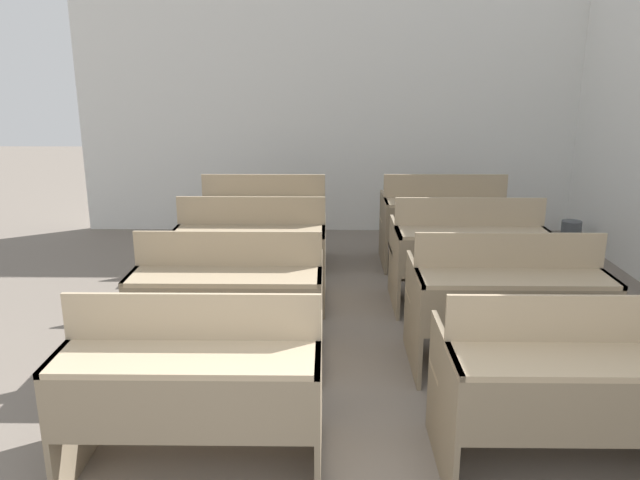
{
  "coord_description": "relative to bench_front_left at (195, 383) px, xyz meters",
  "views": [
    {
      "loc": [
        -0.02,
        -1.26,
        2.01
      ],
      "look_at": [
        -0.07,
        3.13,
        0.79
      ],
      "focal_mm": 35.0,
      "sensor_mm": 36.0,
      "label": 1
    }
  ],
  "objects": [
    {
      "name": "bench_second_right",
      "position": [
        1.86,
        1.16,
        0.0
      ],
      "size": [
        1.26,
        0.76,
        0.96
      ],
      "color": "#7B6B55",
      "rests_on": "ground_plane"
    },
    {
      "name": "bench_back_right",
      "position": [
        1.86,
        3.47,
        0.0
      ],
      "size": [
        1.26,
        0.76,
        0.96
      ],
      "color": "#7C6D56",
      "rests_on": "ground_plane"
    },
    {
      "name": "bench_front_right",
      "position": [
        1.86,
        0.0,
        0.0
      ],
      "size": [
        1.26,
        0.76,
        0.96
      ],
      "color": "#796953",
      "rests_on": "ground_plane"
    },
    {
      "name": "bench_back_left",
      "position": [
        -0.0,
        3.45,
        0.0
      ],
      "size": [
        1.26,
        0.76,
        0.96
      ],
      "color": "#7B6C55",
      "rests_on": "ground_plane"
    },
    {
      "name": "bench_second_left",
      "position": [
        -0.01,
        1.18,
        0.0
      ],
      "size": [
        1.26,
        0.76,
        0.96
      ],
      "color": "#7A6A53",
      "rests_on": "ground_plane"
    },
    {
      "name": "wall_back",
      "position": [
        0.68,
        4.94,
        1.1
      ],
      "size": [
        6.13,
        0.06,
        3.18
      ],
      "color": "silver",
      "rests_on": "ground_plane"
    },
    {
      "name": "wastepaper_bin",
      "position": [
        3.43,
        4.12,
        -0.33
      ],
      "size": [
        0.22,
        0.22,
        0.32
      ],
      "color": "#474C51",
      "rests_on": "ground_plane"
    },
    {
      "name": "bench_front_left",
      "position": [
        0.0,
        0.0,
        0.0
      ],
      "size": [
        1.26,
        0.76,
        0.96
      ],
      "color": "#7E6F58",
      "rests_on": "ground_plane"
    },
    {
      "name": "bench_third_left",
      "position": [
        0.01,
        2.32,
        0.0
      ],
      "size": [
        1.26,
        0.76,
        0.96
      ],
      "color": "#796A53",
      "rests_on": "ground_plane"
    },
    {
      "name": "bench_third_right",
      "position": [
        1.85,
        2.3,
        0.0
      ],
      "size": [
        1.26,
        0.76,
        0.96
      ],
      "color": "#81725B",
      "rests_on": "ground_plane"
    }
  ]
}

